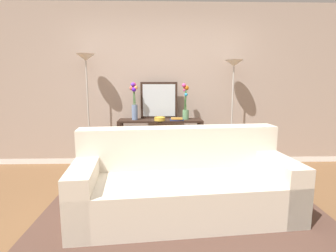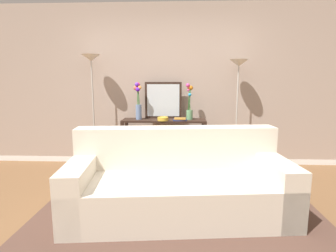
{
  "view_description": "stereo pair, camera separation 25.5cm",
  "coord_description": "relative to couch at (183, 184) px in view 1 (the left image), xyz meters",
  "views": [
    {
      "loc": [
        -0.01,
        -2.57,
        1.4
      ],
      "look_at": [
        0.08,
        0.89,
        0.82
      ],
      "focal_mm": 29.06,
      "sensor_mm": 36.0,
      "label": 1
    },
    {
      "loc": [
        0.24,
        -2.57,
        1.4
      ],
      "look_at": [
        0.08,
        0.89,
        0.82
      ],
      "focal_mm": 29.06,
      "sensor_mm": 36.0,
      "label": 2
    }
  ],
  "objects": [
    {
      "name": "book_stack",
      "position": [
        0.01,
        1.39,
        0.5
      ],
      "size": [
        0.21,
        0.14,
        0.04
      ],
      "color": "navy",
      "rests_on": "console_table"
    },
    {
      "name": "floor_lamp_right",
      "position": [
        0.89,
        1.48,
        1.04
      ],
      "size": [
        0.28,
        0.28,
        1.71
      ],
      "color": "#B7B2A8",
      "rests_on": "ground"
    },
    {
      "name": "wall_mirror",
      "position": [
        -0.26,
        1.65,
        0.78
      ],
      "size": [
        0.59,
        0.02,
        0.59
      ],
      "color": "black",
      "rests_on": "console_table"
    },
    {
      "name": "book_row_under_console",
      "position": [
        -0.62,
        1.5,
        -0.25
      ],
      "size": [
        0.31,
        0.18,
        0.12
      ],
      "color": "navy",
      "rests_on": "ground"
    },
    {
      "name": "back_wall",
      "position": [
        -0.23,
        1.84,
        1.0
      ],
      "size": [
        12.0,
        0.15,
        2.63
      ],
      "color": "white",
      "rests_on": "ground"
    },
    {
      "name": "fruit_bowl",
      "position": [
        -0.25,
        1.38,
        0.51
      ],
      "size": [
        0.17,
        0.17,
        0.06
      ],
      "color": "gold",
      "rests_on": "console_table"
    },
    {
      "name": "console_table",
      "position": [
        -0.24,
        1.5,
        0.24
      ],
      "size": [
        1.32,
        0.37,
        0.79
      ],
      "color": "black",
      "rests_on": "ground"
    },
    {
      "name": "floor_lamp_left",
      "position": [
        -1.36,
        1.48,
        1.1
      ],
      "size": [
        0.28,
        0.28,
        1.8
      ],
      "color": "#B7B2A8",
      "rests_on": "ground"
    },
    {
      "name": "area_rug",
      "position": [
        0.01,
        -0.16,
        -0.3
      ],
      "size": [
        3.01,
        1.94,
        0.01
      ],
      "color": "#51382D",
      "rests_on": "ground"
    },
    {
      "name": "vase_short_flowers",
      "position": [
        0.16,
        1.53,
        0.73
      ],
      "size": [
        0.11,
        0.13,
        0.57
      ],
      "color": "#669E6B",
      "rests_on": "console_table"
    },
    {
      "name": "ground_plane",
      "position": [
        -0.23,
        -0.17,
        -0.32
      ],
      "size": [
        16.0,
        16.0,
        0.02
      ],
      "primitive_type": "cube",
      "color": "brown"
    },
    {
      "name": "couch",
      "position": [
        0.0,
        0.0,
        0.0
      ],
      "size": [
        2.33,
        1.17,
        0.88
      ],
      "color": "beige",
      "rests_on": "ground"
    },
    {
      "name": "vase_tall_flowers",
      "position": [
        -0.65,
        1.5,
        0.78
      ],
      "size": [
        0.13,
        0.14,
        0.58
      ],
      "color": "#6B84AD",
      "rests_on": "console_table"
    }
  ]
}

